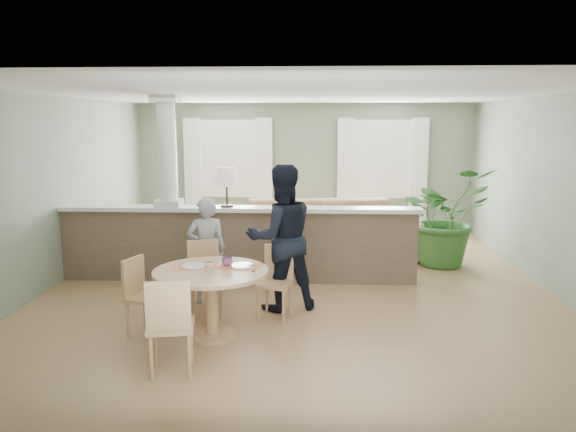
# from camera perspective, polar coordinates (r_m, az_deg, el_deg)

# --- Properties ---
(ground) EXTENTS (8.00, 8.00, 0.00)m
(ground) POSITION_cam_1_polar(r_m,az_deg,el_deg) (8.14, 1.09, -7.07)
(ground) COLOR tan
(ground) RESTS_ON ground
(room_shell) EXTENTS (7.02, 8.02, 2.71)m
(room_shell) POSITION_cam_1_polar(r_m,az_deg,el_deg) (8.44, 1.07, 6.05)
(room_shell) COLOR gray
(room_shell) RESTS_ON ground
(pony_wall) EXTENTS (5.32, 0.38, 2.70)m
(pony_wall) POSITION_cam_1_polar(r_m,az_deg,el_deg) (8.25, -5.71, -1.83)
(pony_wall) COLOR brown
(pony_wall) RESTS_ON ground
(sofa) EXTENTS (3.38, 1.56, 0.96)m
(sofa) POSITION_cam_1_polar(r_m,az_deg,el_deg) (9.76, 3.36, -1.35)
(sofa) COLOR #997253
(sofa) RESTS_ON ground
(houseplant) EXTENTS (1.87, 1.79, 1.61)m
(houseplant) POSITION_cam_1_polar(r_m,az_deg,el_deg) (9.47, 15.59, -0.04)
(houseplant) COLOR #2F6528
(houseplant) RESTS_ON ground
(dining_table) EXTENTS (1.25, 1.25, 0.85)m
(dining_table) POSITION_cam_1_polar(r_m,az_deg,el_deg) (6.18, -7.76, -6.82)
(dining_table) COLOR tan
(dining_table) RESTS_ON ground
(chair_far_boy) EXTENTS (0.51, 0.51, 0.90)m
(chair_far_boy) POSITION_cam_1_polar(r_m,az_deg,el_deg) (6.97, -8.47, -5.84)
(chair_far_boy) COLOR tan
(chair_far_boy) RESTS_ON ground
(chair_far_man) EXTENTS (0.47, 0.47, 0.85)m
(chair_far_man) POSITION_cam_1_polar(r_m,az_deg,el_deg) (6.82, -1.17, -6.29)
(chair_far_man) COLOR tan
(chair_far_man) RESTS_ON ground
(chair_near) EXTENTS (0.49, 0.49, 0.94)m
(chair_near) POSITION_cam_1_polar(r_m,az_deg,el_deg) (5.36, -11.90, -10.49)
(chair_near) COLOR tan
(chair_near) RESTS_ON ground
(chair_side) EXTENTS (0.49, 0.49, 0.86)m
(chair_side) POSITION_cam_1_polar(r_m,az_deg,el_deg) (6.46, -14.61, -7.51)
(chair_side) COLOR tan
(chair_side) RESTS_ON ground
(child_person) EXTENTS (0.57, 0.44, 1.39)m
(child_person) POSITION_cam_1_polar(r_m,az_deg,el_deg) (7.33, -8.26, -3.46)
(child_person) COLOR gray
(child_person) RESTS_ON ground
(man_person) EXTENTS (1.07, 0.95, 1.82)m
(man_person) POSITION_cam_1_polar(r_m,az_deg,el_deg) (6.96, -0.69, -2.22)
(man_person) COLOR black
(man_person) RESTS_ON ground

